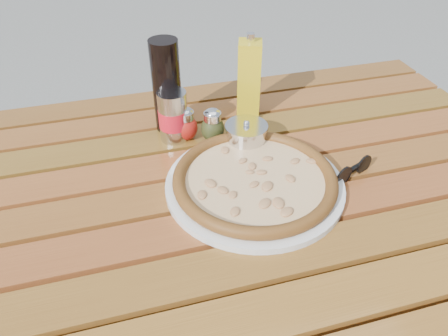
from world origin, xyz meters
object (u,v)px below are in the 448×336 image
object	(u,v)px
pepper_shaker	(186,124)
soda_can	(173,116)
dark_bottle	(167,86)
parmesan_tin	(246,136)
table	(227,212)
olive_oil_cruet	(249,79)
pizza	(255,179)
sunglasses	(353,171)
oregano_shaker	(213,126)
plate	(254,185)

from	to	relation	value
pepper_shaker	soda_can	size ratio (longest dim) A/B	0.68
dark_bottle	parmesan_tin	world-z (taller)	dark_bottle
table	dark_bottle	bearing A→B (deg)	105.88
pepper_shaker	olive_oil_cruet	xyz separation A→B (m)	(0.18, 0.07, 0.06)
olive_oil_cruet	soda_can	bearing A→B (deg)	-162.96
pizza	soda_can	world-z (taller)	soda_can
pizza	sunglasses	bearing A→B (deg)	-5.87
parmesan_tin	sunglasses	size ratio (longest dim) A/B	0.96
pepper_shaker	sunglasses	size ratio (longest dim) A/B	0.76
dark_bottle	sunglasses	xyz separation A→B (m)	(0.33, -0.29, -0.09)
oregano_shaker	parmesan_tin	bearing A→B (deg)	-38.32
pepper_shaker	sunglasses	bearing A→B (deg)	-37.73
oregano_shaker	parmesan_tin	world-z (taller)	oregano_shaker
plate	oregano_shaker	world-z (taller)	oregano_shaker
pepper_shaker	soda_can	xyz separation A→B (m)	(-0.03, 0.01, 0.02)
plate	pepper_shaker	distance (m)	0.24
plate	dark_bottle	world-z (taller)	dark_bottle
table	plate	xyz separation A→B (m)	(0.05, -0.02, 0.08)
table	pizza	bearing A→B (deg)	-22.37
dark_bottle	soda_can	xyz separation A→B (m)	(0.00, -0.05, -0.05)
soda_can	parmesan_tin	size ratio (longest dim) A/B	1.16
table	pepper_shaker	world-z (taller)	pepper_shaker
pizza	pepper_shaker	xyz separation A→B (m)	(-0.10, 0.21, 0.02)
olive_oil_cruet	parmesan_tin	world-z (taller)	olive_oil_cruet
plate	pizza	xyz separation A→B (m)	(0.00, -0.00, 0.02)
oregano_shaker	soda_can	distance (m)	0.09
sunglasses	oregano_shaker	bearing A→B (deg)	117.17
table	sunglasses	xyz separation A→B (m)	(0.26, -0.04, 0.09)
table	parmesan_tin	size ratio (longest dim) A/B	13.53
soda_can	olive_oil_cruet	xyz separation A→B (m)	(0.20, 0.06, 0.04)
olive_oil_cruet	sunglasses	bearing A→B (deg)	-67.16
plate	pizza	world-z (taller)	pizza
pizza	soda_can	xyz separation A→B (m)	(-0.12, 0.22, 0.04)
pepper_shaker	parmesan_tin	bearing A→B (deg)	-30.75
plate	oregano_shaker	bearing A→B (deg)	101.03
pizza	oregano_shaker	xyz separation A→B (m)	(-0.04, 0.19, 0.02)
pepper_shaker	sunglasses	distance (m)	0.38
pepper_shaker	olive_oil_cruet	world-z (taller)	olive_oil_cruet
pizza	oregano_shaker	size ratio (longest dim) A/B	5.54
oregano_shaker	parmesan_tin	size ratio (longest dim) A/B	0.79
table	olive_oil_cruet	bearing A→B (deg)	63.36
plate	olive_oil_cruet	distance (m)	0.31
pizza	sunglasses	size ratio (longest dim) A/B	4.24
pepper_shaker	pizza	bearing A→B (deg)	-65.90
pepper_shaker	parmesan_tin	distance (m)	0.14
oregano_shaker	olive_oil_cruet	size ratio (longest dim) A/B	0.39
oregano_shaker	soda_can	xyz separation A→B (m)	(-0.08, 0.03, 0.02)
parmesan_tin	pepper_shaker	bearing A→B (deg)	149.25
dark_bottle	soda_can	distance (m)	0.07
olive_oil_cruet	dark_bottle	bearing A→B (deg)	-176.80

